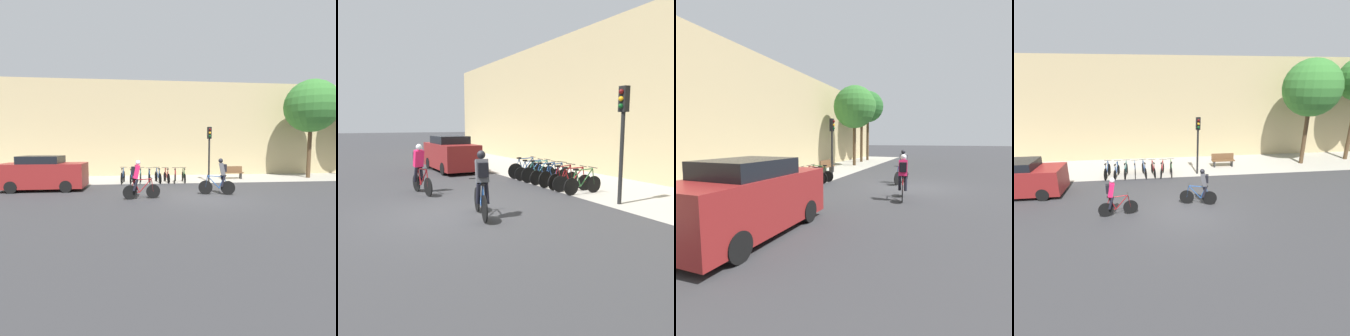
{
  "view_description": "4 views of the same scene",
  "coord_description": "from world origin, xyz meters",
  "views": [
    {
      "loc": [
        -3.01,
        -11.68,
        2.47
      ],
      "look_at": [
        -1.54,
        2.42,
        1.17
      ],
      "focal_mm": 28.0,
      "sensor_mm": 36.0,
      "label": 1
    },
    {
      "loc": [
        8.5,
        -2.74,
        2.43
      ],
      "look_at": [
        -0.34,
        1.99,
        1.11
      ],
      "focal_mm": 35.0,
      "sensor_mm": 36.0,
      "label": 2
    },
    {
      "loc": [
        -13.13,
        -1.56,
        2.3
      ],
      "look_at": [
        -1.32,
        3.14,
        0.93
      ],
      "focal_mm": 28.0,
      "sensor_mm": 36.0,
      "label": 3
    },
    {
      "loc": [
        -1.51,
        -10.54,
        5.57
      ],
      "look_at": [
        -0.01,
        1.39,
        1.62
      ],
      "focal_mm": 28.0,
      "sensor_mm": 36.0,
      "label": 4
    }
  ],
  "objects": [
    {
      "name": "ground",
      "position": [
        0.0,
        0.0,
        0.0
      ],
      "size": [
        200.0,
        200.0,
        0.0
      ],
      "primitive_type": "plane",
      "color": "#333335"
    },
    {
      "name": "kerb_strip",
      "position": [
        0.0,
        6.75,
        0.0
      ],
      "size": [
        44.0,
        4.5,
        0.01
      ],
      "primitive_type": "cube",
      "color": "#A39E93",
      "rests_on": "ground"
    },
    {
      "name": "building_facade",
      "position": [
        0.0,
        9.3,
        3.68
      ],
      "size": [
        44.0,
        0.6,
        7.37
      ],
      "primitive_type": "cube",
      "color": "tan",
      "rests_on": "ground"
    },
    {
      "name": "cyclist_pink",
      "position": [
        -3.15,
        0.0,
        0.95
      ],
      "size": [
        1.69,
        0.52,
        1.76
      ],
      "color": "black",
      "rests_on": "ground"
    },
    {
      "name": "cyclist_grey",
      "position": [
        0.85,
        0.64,
        0.95
      ],
      "size": [
        1.74,
        0.59,
        1.78
      ],
      "color": "black",
      "rests_on": "ground"
    },
    {
      "name": "parked_bike_0",
      "position": [
        -4.15,
        5.01,
        0.42
      ],
      "size": [
        0.46,
        1.67,
        0.99
      ],
      "color": "black",
      "rests_on": "ground"
    },
    {
      "name": "parked_bike_1",
      "position": [
        -3.59,
        5.01,
        0.38
      ],
      "size": [
        0.46,
        1.63,
        0.94
      ],
      "color": "black",
      "rests_on": "ground"
    },
    {
      "name": "parked_bike_2",
      "position": [
        -3.03,
        5.01,
        0.4
      ],
      "size": [
        0.46,
        1.69,
        0.97
      ],
      "color": "black",
      "rests_on": "ground"
    },
    {
      "name": "parked_bike_3",
      "position": [
        -2.47,
        5.01,
        0.38
      ],
      "size": [
        0.46,
        1.62,
        0.94
      ],
      "color": "black",
      "rests_on": "ground"
    },
    {
      "name": "parked_bike_4",
      "position": [
        -1.91,
        5.01,
        0.4
      ],
      "size": [
        0.48,
        1.69,
        0.97
      ],
      "color": "black",
      "rests_on": "ground"
    },
    {
      "name": "parked_bike_5",
      "position": [
        -1.35,
        5.01,
        0.38
      ],
      "size": [
        0.46,
        1.57,
        0.95
      ],
      "color": "black",
      "rests_on": "ground"
    },
    {
      "name": "parked_bike_6",
      "position": [
        -0.8,
        5.01,
        0.38
      ],
      "size": [
        0.47,
        1.59,
        0.93
      ],
      "color": "black",
      "rests_on": "ground"
    },
    {
      "name": "parked_bike_7",
      "position": [
        -0.24,
        5.01,
        0.38
      ],
      "size": [
        0.46,
        1.64,
        0.94
      ],
      "color": "black",
      "rests_on": "ground"
    },
    {
      "name": "traffic_light_pole",
      "position": [
        1.43,
        5.01,
        2.48
      ],
      "size": [
        0.26,
        0.3,
        3.58
      ],
      "color": "black",
      "rests_on": "ground"
    },
    {
      "name": "parked_car",
      "position": [
        -8.17,
        2.85,
        0.9
      ],
      "size": [
        4.3,
        1.84,
        1.85
      ],
      "color": "maroon",
      "rests_on": "ground"
    }
  ]
}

